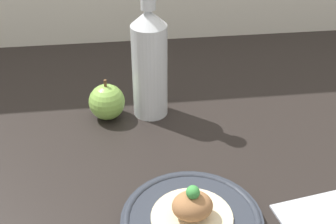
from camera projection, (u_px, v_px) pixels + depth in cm
name	position (u px, v px, depth cm)	size (l,w,h in cm)	color
ground_plane	(195.00, 161.00, 89.31)	(180.00, 110.00, 4.00)	black
plate	(192.00, 221.00, 72.32)	(22.11, 22.11, 2.07)	#2D333D
plated_food	(192.00, 209.00, 70.89)	(12.72, 12.72, 6.40)	beige
cider_bottle	(150.00, 60.00, 93.30)	(7.20, 7.20, 30.39)	silver
apple	(107.00, 102.00, 96.41)	(7.50, 7.50, 8.93)	#84B74C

